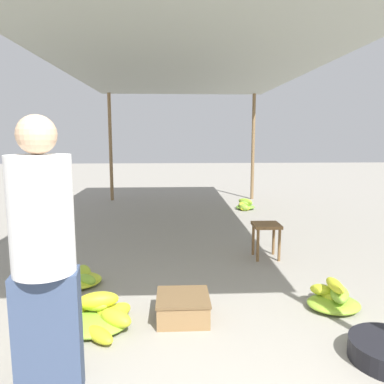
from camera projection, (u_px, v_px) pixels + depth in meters
canopy_post_back_left at (111, 148)px, 8.97m from camera, size 0.08×0.08×2.56m
canopy_post_back_right at (253, 147)px, 9.14m from camera, size 0.08×0.08×2.56m
canopy_tarp at (189, 62)px, 5.20m from camera, size 3.85×7.81×0.04m
vendor_foreground at (44, 257)px, 2.16m from camera, size 0.40×0.40×1.68m
stool at (266, 231)px, 4.78m from camera, size 0.34×0.34×0.45m
banana_pile_left_0 at (76, 278)px, 3.99m from camera, size 0.54×0.60×0.17m
banana_pile_left_1 at (99, 316)px, 3.09m from camera, size 0.65×0.68×0.27m
banana_pile_right_0 at (333, 298)px, 3.41m from camera, size 0.47×0.49×0.30m
banana_pile_right_1 at (245, 205)px, 7.96m from camera, size 0.40×0.47×0.24m
crate_near at (183, 307)px, 3.21m from camera, size 0.45×0.45×0.21m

